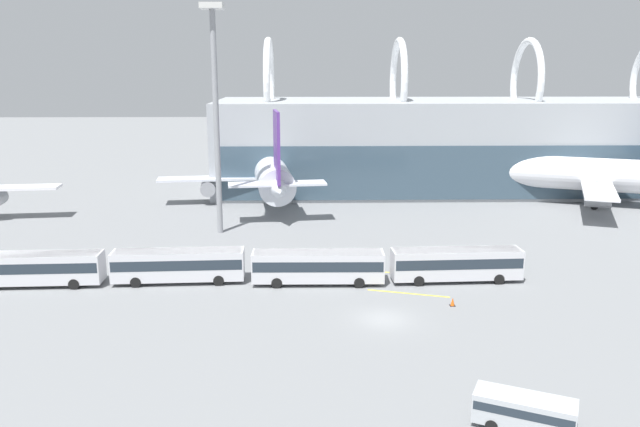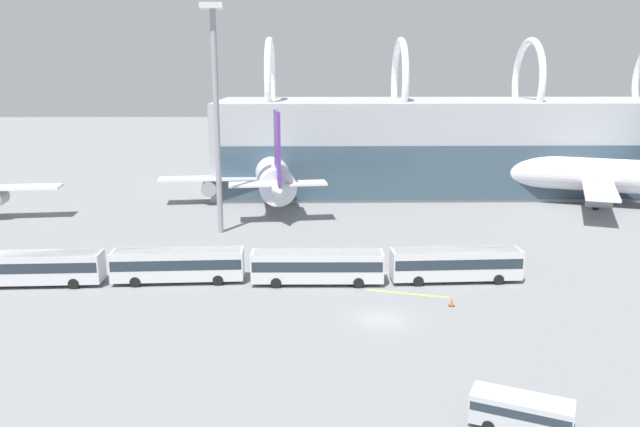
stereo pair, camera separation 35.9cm
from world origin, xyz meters
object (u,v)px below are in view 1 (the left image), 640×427
service_van_foreground (524,410)px  shuttle_bus_0 (35,267)px  traffic_cone_1 (453,302)px  airliner_parked_remote (590,174)px  shuttle_bus_1 (179,264)px  shuttle_bus_2 (318,265)px  shuttle_bus_3 (456,263)px  floodlight_mast (215,94)px  airliner_at_gate_far (270,171)px

service_van_foreground → shuttle_bus_0: bearing=171.7°
shuttle_bus_0 → service_van_foreground: shuttle_bus_0 is taller
service_van_foreground → traffic_cone_1: size_ratio=7.95×
shuttle_bus_0 → service_van_foreground: 45.00m
traffic_cone_1 → airliner_parked_remote: bearing=53.7°
shuttle_bus_0 → shuttle_bus_1: (13.22, 0.67, 0.00)m
shuttle_bus_0 → shuttle_bus_2: size_ratio=1.00×
airliner_parked_remote → service_van_foreground: airliner_parked_remote is taller
shuttle_bus_2 → shuttle_bus_3: same height
airliner_parked_remote → shuttle_bus_0: 75.73m
floodlight_mast → traffic_cone_1: size_ratio=37.09×
airliner_at_gate_far → airliner_parked_remote: airliner_at_gate_far is taller
shuttle_bus_1 → traffic_cone_1: size_ratio=16.96×
shuttle_bus_1 → shuttle_bus_3: bearing=-3.0°
airliner_parked_remote → shuttle_bus_0: airliner_parked_remote is taller
airliner_at_gate_far → traffic_cone_1: (18.02, -44.30, -4.34)m
airliner_at_gate_far → service_van_foreground: size_ratio=6.49×
shuttle_bus_3 → traffic_cone_1: shuttle_bus_3 is taller
service_van_foreground → shuttle_bus_2: bearing=139.3°
shuttle_bus_2 → service_van_foreground: shuttle_bus_2 is taller
shuttle_bus_0 → shuttle_bus_2: same height
airliner_parked_remote → floodlight_mast: (-52.82, -14.98, 12.33)m
service_van_foreground → shuttle_bus_3: bearing=110.3°
shuttle_bus_2 → service_van_foreground: 27.15m
airliner_parked_remote → shuttle_bus_1: 63.87m
floodlight_mast → shuttle_bus_3: bearing=-37.0°
airliner_parked_remote → shuttle_bus_3: size_ratio=2.59×
traffic_cone_1 → shuttle_bus_3: bearing=74.6°
shuttle_bus_3 → service_van_foreground: size_ratio=2.13×
airliner_parked_remote → shuttle_bus_2: bearing=61.5°
shuttle_bus_0 → floodlight_mast: floodlight_mast is taller
shuttle_bus_1 → service_van_foreground: 35.23m
airliner_parked_remote → shuttle_bus_1: (-54.26, -33.58, -2.81)m
shuttle_bus_3 → service_van_foreground: shuttle_bus_3 is taller
shuttle_bus_1 → service_van_foreground: (24.32, -25.47, -0.65)m
airliner_at_gate_far → shuttle_bus_3: bearing=-159.5°
shuttle_bus_2 → floodlight_mast: size_ratio=0.46×
shuttle_bus_2 → shuttle_bus_3: (13.22, 0.47, 0.00)m
shuttle_bus_2 → service_van_foreground: (11.10, -24.77, -0.65)m
airliner_at_gate_far → shuttle_bus_0: bearing=145.6°
shuttle_bus_1 → shuttle_bus_2: 13.24m
airliner_at_gate_far → airliner_parked_remote: bearing=-102.0°
airliner_parked_remote → shuttle_bus_1: airliner_parked_remote is taller
airliner_at_gate_far → shuttle_bus_1: (-6.66, -37.69, -2.85)m
airliner_at_gate_far → shuttle_bus_0: (-19.88, -38.36, -2.85)m
shuttle_bus_0 → shuttle_bus_1: bearing=0.9°
airliner_at_gate_far → shuttle_bus_2: bearing=-177.3°
airliner_at_gate_far → traffic_cone_1: size_ratio=51.60×
floodlight_mast → airliner_parked_remote: bearing=15.8°
airliner_at_gate_far → floodlight_mast: (-5.22, -19.09, 12.29)m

